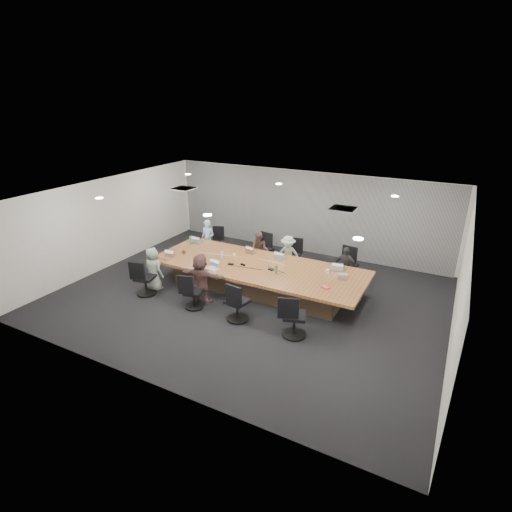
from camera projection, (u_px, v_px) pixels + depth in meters
The scene contains 39 objects.
floor at pixel (249, 296), 10.93m from camera, with size 10.00×8.00×0.00m, color black.
ceiling at pixel (248, 196), 9.88m from camera, with size 10.00×8.00×0.00m, color white.
wall_back at pixel (305, 212), 13.69m from camera, with size 10.00×2.80×0.00m, color beige.
wall_front at pixel (141, 319), 7.12m from camera, with size 10.00×2.80×0.00m, color beige.
wall_left at pixel (110, 222), 12.57m from camera, with size 8.00×2.80×0.00m, color beige.
wall_right at pixel (461, 289), 8.24m from camera, with size 8.00×2.80×0.00m, color beige.
curtain at pixel (304, 212), 13.62m from camera, with size 9.80×0.04×2.80m, color gray.
conference_table at pixel (258, 276), 11.19m from camera, with size 6.00×2.20×0.74m.
chair_0 at pixel (214, 244), 13.72m from camera, with size 0.49×0.49×0.73m, color black, non-canonical shape.
chair_1 at pixel (264, 252), 12.86m from camera, with size 0.56×0.56×0.84m, color black, non-canonical shape.
chair_2 at pixel (292, 258), 12.44m from camera, with size 0.55×0.55×0.81m, color black, non-canonical shape.
chair_3 at pixel (348, 268), 11.68m from camera, with size 0.56×0.56×0.84m, color black, non-canonical shape.
chair_4 at pixel (145, 280), 10.91m from camera, with size 0.56×0.56×0.83m, color black, non-canonical shape.
chair_5 at pixel (194, 295), 10.22m from camera, with size 0.50×0.50×0.75m, color black, non-canonical shape.
chair_6 at pixel (237, 304), 9.65m from camera, with size 0.57×0.57×0.84m, color black, non-canonical shape.
chair_7 at pixel (294, 319), 9.00m from camera, with size 0.58×0.58×0.86m, color black, non-canonical shape.
person_0 at pixel (208, 239), 13.32m from camera, with size 0.47×0.31×1.30m, color #A1C7DB.
laptop_0 at pixel (198, 241), 12.84m from camera, with size 0.36×0.25×0.02m, color #B2B2B7.
person_1 at pixel (259, 251), 12.50m from camera, with size 0.58×0.45×1.19m, color brown.
laptop_1 at pixel (251, 252), 11.99m from camera, with size 0.29×0.20×0.02m, color #8C6647.
person_2 at pixel (288, 255), 12.07m from camera, with size 0.80×0.46×1.23m, color #98A994.
laptop_2 at pixel (280, 257), 11.57m from camera, with size 0.31×0.22×0.02m, color #B2B2B7.
person_3 at pixel (345, 267), 11.32m from camera, with size 0.70×0.29×1.19m, color #303030.
laptop_3 at pixel (339, 269), 10.81m from camera, with size 0.32×0.22×0.02m, color #B2B2B7.
person_4 at pixel (153, 269), 11.12m from camera, with size 0.61×0.40×1.24m, color gray.
laptop_4 at pixel (166, 258), 11.52m from camera, with size 0.31×0.21×0.02m, color #8C6647.
person_5 at pixel (201, 278), 10.39m from camera, with size 1.27×0.40×1.37m, color brown.
laptop_5 at pixel (213, 269), 10.82m from camera, with size 0.35×0.24×0.02m, color #B2B2B7.
bottle_green_left at pixel (190, 240), 12.56m from camera, with size 0.08×0.08×0.27m, color #3F7448.
bottle_green_right at pixel (276, 270), 10.47m from camera, with size 0.07×0.07×0.26m, color #3F7448.
bottle_clear at pixel (222, 255), 11.49m from camera, with size 0.07×0.07×0.22m, color silver.
cup_white_far at pixel (234, 255), 11.63m from camera, with size 0.07×0.07×0.09m, color white.
cup_white_near at pixel (327, 271), 10.53m from camera, with size 0.09×0.09×0.11m, color white.
mug_brown at pixel (184, 252), 11.86m from camera, with size 0.09×0.09×0.12m, color brown.
mic_left at pixel (231, 264), 11.10m from camera, with size 0.14×0.10×0.03m, color black.
mic_right at pixel (271, 269), 10.76m from camera, with size 0.15×0.10×0.03m, color black.
stapler at pixel (243, 265), 11.03m from camera, with size 0.14×0.04×0.05m, color black.
canvas_bag at pixel (343, 276), 10.21m from camera, with size 0.25×0.15×0.13m, color gray.
snack_packet at pixel (325, 287), 9.74m from camera, with size 0.19×0.12×0.04m, color #DF423A.
Camera 1 is at (4.70, -8.51, 5.12)m, focal length 28.00 mm.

